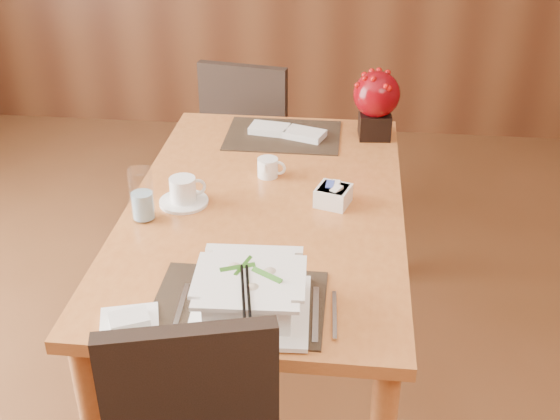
# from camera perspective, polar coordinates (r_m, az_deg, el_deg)

# --- Properties ---
(dining_table) EXTENTS (0.90, 1.50, 0.75)m
(dining_table) POSITION_cam_1_polar(r_m,az_deg,el_deg) (2.36, -1.15, -1.47)
(dining_table) COLOR #C97437
(dining_table) RESTS_ON ground
(placemat_near) EXTENTS (0.45, 0.33, 0.01)m
(placemat_near) POSITION_cam_1_polar(r_m,az_deg,el_deg) (1.86, -3.34, -7.59)
(placemat_near) COLOR black
(placemat_near) RESTS_ON dining_table
(placemat_far) EXTENTS (0.45, 0.33, 0.01)m
(placemat_far) POSITION_cam_1_polar(r_m,az_deg,el_deg) (2.80, 0.26, 6.09)
(placemat_far) COLOR black
(placemat_far) RESTS_ON dining_table
(soup_setting) EXTENTS (0.32, 0.32, 0.12)m
(soup_setting) POSITION_cam_1_polar(r_m,az_deg,el_deg) (1.79, -2.43, -6.90)
(soup_setting) COLOR white
(soup_setting) RESTS_ON dining_table
(coffee_cup) EXTENTS (0.16, 0.16, 0.09)m
(coffee_cup) POSITION_cam_1_polar(r_m,az_deg,el_deg) (2.32, -7.88, 1.41)
(coffee_cup) COLOR white
(coffee_cup) RESTS_ON dining_table
(water_glass) EXTENTS (0.10, 0.10, 0.17)m
(water_glass) POSITION_cam_1_polar(r_m,az_deg,el_deg) (2.23, -11.17, 1.21)
(water_glass) COLOR silver
(water_glass) RESTS_ON dining_table
(creamer_jug) EXTENTS (0.10, 0.10, 0.07)m
(creamer_jug) POSITION_cam_1_polar(r_m,az_deg,el_deg) (2.47, -1.00, 3.47)
(creamer_jug) COLOR white
(creamer_jug) RESTS_ON dining_table
(sugar_caddy) EXTENTS (0.13, 0.13, 0.06)m
(sugar_caddy) POSITION_cam_1_polar(r_m,az_deg,el_deg) (2.30, 4.34, 1.17)
(sugar_caddy) COLOR white
(sugar_caddy) RESTS_ON dining_table
(berry_decor) EXTENTS (0.18, 0.18, 0.27)m
(berry_decor) POSITION_cam_1_polar(r_m,az_deg,el_deg) (2.77, 7.83, 8.81)
(berry_decor) COLOR black
(berry_decor) RESTS_ON dining_table
(napkins_far) EXTENTS (0.32, 0.18, 0.03)m
(napkins_far) POSITION_cam_1_polar(r_m,az_deg,el_deg) (2.80, 0.77, 6.37)
(napkins_far) COLOR white
(napkins_far) RESTS_ON dining_table
(bread_plate) EXTENTS (0.18, 0.18, 0.01)m
(bread_plate) POSITION_cam_1_polar(r_m,az_deg,el_deg) (1.83, -12.14, -9.02)
(bread_plate) COLOR white
(bread_plate) RESTS_ON dining_table
(far_chair) EXTENTS (0.49, 0.49, 0.91)m
(far_chair) POSITION_cam_1_polar(r_m,az_deg,el_deg) (3.37, -2.33, 5.80)
(far_chair) COLOR black
(far_chair) RESTS_ON ground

